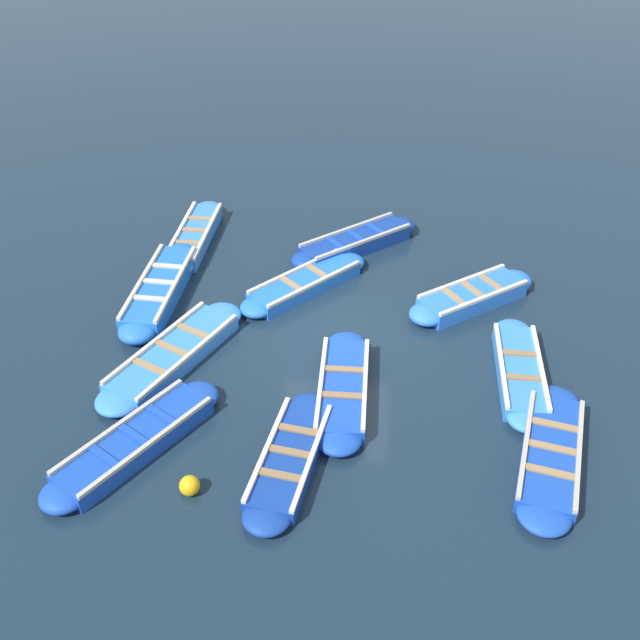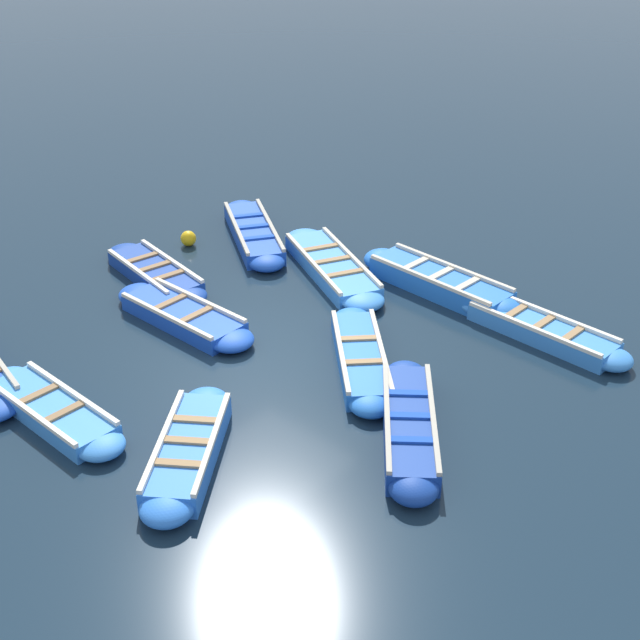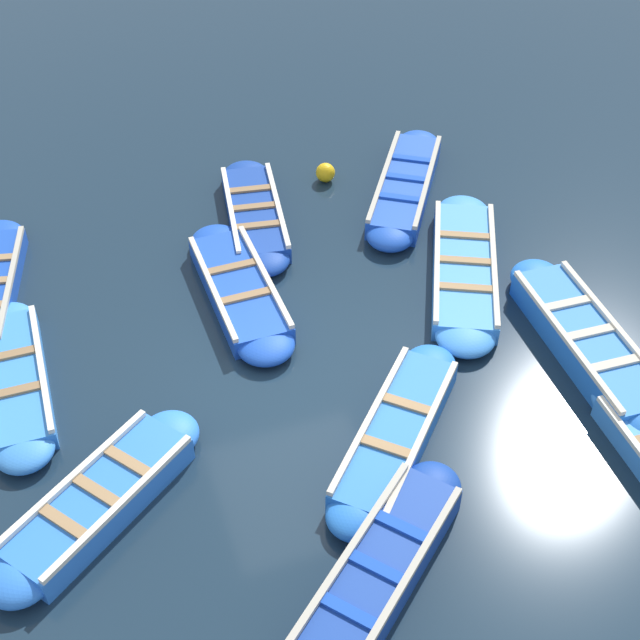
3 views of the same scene
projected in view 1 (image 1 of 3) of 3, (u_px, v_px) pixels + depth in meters
The scene contains 13 objects.
ground_plane at pixel (336, 333), 15.74m from camera, with size 120.00×120.00×0.00m, color #162838.
boat_stern_in at pixel (195, 236), 18.63m from camera, with size 3.55×0.85×0.38m.
boat_outer_right at pixel (135, 442), 12.99m from camera, with size 3.60×2.71×0.39m.
boat_broadside at pixel (355, 243), 18.32m from camera, with size 2.87×3.22×0.44m.
boat_drifting at pixel (305, 284), 16.94m from camera, with size 3.04×2.90×0.38m.
boat_centre at pixel (472, 297), 16.48m from camera, with size 2.57×3.08×0.43m.
boat_inner_gap at pixel (550, 454), 12.80m from camera, with size 3.69×1.62×0.35m.
boat_bow_out at pixel (173, 355), 14.92m from camera, with size 3.98×2.51×0.37m.
boat_mid_row at pixel (160, 290), 16.67m from camera, with size 3.89×0.98×0.47m.
boat_outer_left at pixel (520, 371), 14.52m from camera, with size 3.36×0.84×0.36m.
boat_alongside at pixel (343, 389), 14.11m from camera, with size 3.47×0.96×0.37m.
boat_end_of_row at pixel (290, 458), 12.72m from camera, with size 3.42×1.31×0.35m.
buoy_orange_near at pixel (190, 486), 12.21m from camera, with size 0.35×0.35×0.35m, color #EAB214.
Camera 1 is at (12.40, 0.88, 9.66)m, focal length 42.00 mm.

